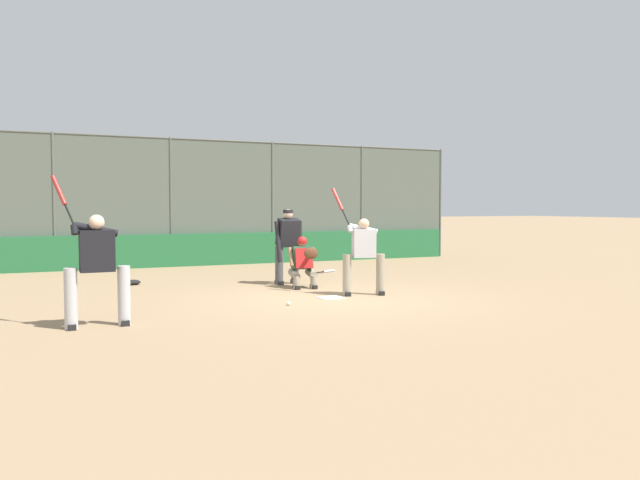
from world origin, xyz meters
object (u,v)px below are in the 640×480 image
fielding_glove_on_dirt (133,282)px  catcher_behind_plate (303,261)px  batter_on_deck (97,266)px  umpire_home (288,244)px  baseball_loose (288,303)px  batter_at_plate (363,253)px  spare_bat_near_backstop (327,271)px

fielding_glove_on_dirt → catcher_behind_plate: bearing=148.2°
catcher_behind_plate → batter_on_deck: 5.17m
umpire_home → fielding_glove_on_dirt: size_ratio=5.07×
batter_on_deck → baseball_loose: batter_on_deck is taller
batter_at_plate → umpire_home: batter_at_plate is taller
batter_on_deck → fielding_glove_on_dirt: (-1.11, -4.77, -0.83)m
fielding_glove_on_dirt → baseball_loose: (-2.12, 4.07, -0.02)m
batter_at_plate → spare_bat_near_backstop: batter_at_plate is taller
batter_at_plate → spare_bat_near_backstop: 4.35m
spare_bat_near_backstop → baseball_loose: bearing=-149.9°
spare_bat_near_backstop → fielding_glove_on_dirt: fielding_glove_on_dirt is taller
batter_on_deck → fielding_glove_on_dirt: size_ratio=6.63×
batter_at_plate → catcher_behind_plate: batter_at_plate is taller
catcher_behind_plate → baseball_loose: size_ratio=14.88×
batter_at_plate → fielding_glove_on_dirt: batter_at_plate is taller
umpire_home → batter_at_plate: bearing=104.5°
umpire_home → catcher_behind_plate: bearing=90.5°
fielding_glove_on_dirt → batter_on_deck: bearing=77.0°
catcher_behind_plate → batter_on_deck: (4.36, 2.75, 0.31)m
batter_on_deck → spare_bat_near_backstop: (-6.15, -5.42, -0.85)m
umpire_home → baseball_loose: (1.09, 2.82, -0.86)m
fielding_glove_on_dirt → baseball_loose: bearing=117.5°
batter_at_plate → umpire_home: (0.71, -2.23, 0.08)m
batter_at_plate → baseball_loose: bearing=32.7°
batter_at_plate → umpire_home: 2.34m
umpire_home → fielding_glove_on_dirt: bearing=-24.4°
umpire_home → batter_on_deck: size_ratio=0.77×
spare_bat_near_backstop → catcher_behind_plate: bearing=-152.0°
umpire_home → spare_bat_near_backstop: size_ratio=2.22×
catcher_behind_plate → umpire_home: bearing=-79.9°
batter_at_plate → catcher_behind_plate: (0.66, -1.46, -0.25)m
batter_at_plate → batter_on_deck: batter_on_deck is taller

